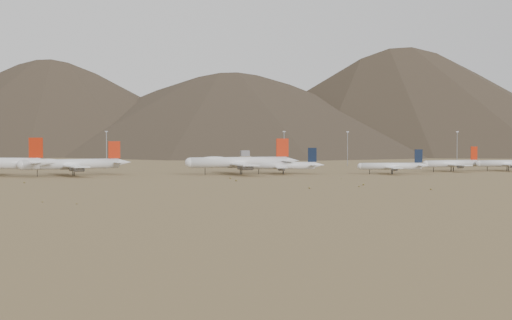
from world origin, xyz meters
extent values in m
plane|color=olive|center=(0.00, 0.00, 0.00)|extent=(3000.00, 3000.00, 0.00)
cone|color=silver|center=(-96.34, 30.57, 7.76)|extent=(11.94, 8.42, 5.58)
cube|color=silver|center=(-100.94, 31.93, 7.92)|extent=(11.12, 21.57, 0.37)
cube|color=#B0220B|center=(-102.09, 32.28, 15.90)|extent=(7.63, 2.75, 11.00)
cylinder|color=slate|center=(-123.74, 60.50, 4.83)|extent=(6.54, 4.38, 2.79)
cylinder|color=silver|center=(-83.70, 39.54, 6.57)|extent=(52.96, 22.51, 5.58)
sphere|color=silver|center=(-109.29, 30.93, 6.57)|extent=(5.47, 5.47, 5.47)
cone|color=silver|center=(-55.04, 49.19, 6.99)|extent=(10.81, 7.86, 5.02)
cube|color=silver|center=(-84.72, 39.20, 5.73)|extent=(23.98, 49.67, 0.70)
cube|color=silver|center=(-59.13, 47.81, 7.13)|extent=(10.61, 19.38, 0.33)
cube|color=#B0220B|center=(-60.16, 47.46, 14.31)|extent=(6.81, 2.72, 9.90)
cylinder|color=black|center=(-101.61, 33.51, 1.89)|extent=(0.36, 0.36, 3.78)
cylinder|color=black|center=(-83.12, 41.21, 1.89)|extent=(0.45, 0.45, 3.78)
cylinder|color=black|center=(-82.23, 38.56, 1.89)|extent=(0.45, 0.45, 3.78)
ellipsoid|color=silver|center=(-97.01, 35.06, 8.10)|extent=(17.71, 9.48, 3.35)
cylinder|color=slate|center=(-87.88, 48.58, 4.35)|extent=(5.92, 4.10, 2.51)
cylinder|color=slate|center=(-81.57, 29.81, 4.35)|extent=(5.92, 4.10, 2.51)
cylinder|color=slate|center=(-90.72, 57.02, 4.35)|extent=(5.92, 4.10, 2.51)
cylinder|color=slate|center=(-78.72, 21.37, 4.35)|extent=(5.92, 4.10, 2.51)
cylinder|color=silver|center=(10.90, 35.08, 7.08)|extent=(58.53, 13.07, 6.02)
sphere|color=silver|center=(-17.99, 31.53, 7.08)|extent=(5.90, 5.90, 5.90)
cone|color=silver|center=(43.27, 39.06, 7.54)|extent=(11.06, 6.65, 5.42)
cube|color=silver|center=(9.75, 34.94, 6.18)|extent=(15.76, 54.12, 0.75)
cube|color=silver|center=(38.65, 38.49, 7.69)|extent=(7.68, 20.77, 0.36)
cube|color=#B0220B|center=(37.49, 38.35, 15.43)|extent=(7.58, 1.46, 10.68)
cylinder|color=black|center=(-9.32, 32.59, 2.04)|extent=(0.39, 0.39, 4.08)
cylinder|color=black|center=(11.88, 36.71, 2.04)|extent=(0.49, 0.49, 4.08)
cylinder|color=black|center=(12.24, 33.73, 2.04)|extent=(0.49, 0.49, 4.08)
ellipsoid|color=silver|center=(-4.12, 33.23, 8.74)|extent=(19.05, 6.75, 3.61)
cylinder|color=slate|center=(8.45, 45.53, 4.69)|extent=(6.11, 3.40, 2.71)
cylinder|color=slate|center=(11.05, 24.34, 4.69)|extent=(6.11, 3.40, 2.71)
cylinder|color=slate|center=(7.27, 55.07, 4.69)|extent=(6.11, 3.40, 2.71)
cylinder|color=slate|center=(12.22, 14.80, 4.69)|extent=(6.11, 3.40, 2.71)
cylinder|color=silver|center=(36.07, 33.64, 4.98)|extent=(38.86, 10.87, 4.20)
sphere|color=silver|center=(17.01, 37.01, 4.98)|extent=(4.12, 4.12, 4.12)
cone|color=silver|center=(57.43, 29.87, 5.29)|extent=(7.52, 4.94, 3.78)
cube|color=silver|center=(35.31, 33.78, 4.35)|extent=(11.87, 33.76, 0.53)
cube|color=silver|center=(54.38, 30.41, 5.40)|extent=(5.62, 13.02, 0.25)
cube|color=black|center=(53.61, 30.54, 11.23)|extent=(5.02, 1.25, 8.30)
cylinder|color=black|center=(22.73, 36.00, 1.44)|extent=(0.44, 0.44, 2.88)
cylinder|color=black|center=(37.02, 34.54, 1.44)|extent=(0.55, 0.55, 2.88)
cylinder|color=black|center=(36.65, 32.47, 1.44)|extent=(0.55, 0.55, 2.88)
cylinder|color=slate|center=(36.93, 42.93, 3.31)|extent=(4.14, 2.54, 1.89)
cylinder|color=slate|center=(33.70, 24.62, 3.31)|extent=(4.14, 2.54, 1.89)
cylinder|color=silver|center=(98.24, 20.01, 4.67)|extent=(36.54, 6.69, 3.95)
sphere|color=silver|center=(80.12, 21.39, 4.67)|extent=(3.87, 3.87, 3.87)
cone|color=silver|center=(118.53, 18.47, 4.97)|extent=(6.79, 4.04, 3.55)
cube|color=silver|center=(97.51, 20.07, 4.08)|extent=(8.16, 31.50, 0.49)
cube|color=silver|center=(115.63, 18.69, 5.07)|extent=(4.16, 12.05, 0.24)
cube|color=black|center=(114.91, 18.74, 10.54)|extent=(4.74, 0.71, 7.79)
cylinder|color=black|center=(85.56, 20.98, 1.35)|extent=(0.42, 0.42, 2.70)
cylinder|color=black|center=(99.04, 20.94, 1.35)|extent=(0.52, 0.52, 2.70)
cylinder|color=black|center=(98.89, 18.97, 1.35)|extent=(0.52, 0.52, 2.70)
cylinder|color=slate|center=(98.18, 28.76, 3.10)|extent=(3.76, 2.05, 1.78)
cylinder|color=slate|center=(96.85, 11.37, 3.10)|extent=(3.76, 2.05, 1.78)
cylinder|color=silver|center=(146.65, 40.39, 5.04)|extent=(39.13, 12.85, 4.25)
sphere|color=silver|center=(127.55, 36.04, 5.04)|extent=(4.17, 4.17, 4.17)
cone|color=silver|center=(168.03, 45.27, 5.35)|extent=(7.72, 5.30, 3.83)
cube|color=silver|center=(145.88, 40.22, 4.40)|extent=(13.57, 34.12, 0.53)
cube|color=silver|center=(164.97, 44.57, 5.46)|extent=(6.27, 13.22, 0.26)
cube|color=#B0220B|center=(164.21, 44.40, 11.36)|extent=(5.05, 1.50, 8.39)
cylinder|color=black|center=(133.28, 37.35, 1.45)|extent=(0.45, 0.45, 2.91)
cylinder|color=black|center=(147.17, 41.61, 1.45)|extent=(0.56, 0.56, 2.91)
cylinder|color=black|center=(147.65, 39.53, 1.45)|extent=(0.56, 0.56, 2.91)
cylinder|color=slate|center=(143.79, 49.38, 3.34)|extent=(4.24, 2.74, 1.91)
cylinder|color=slate|center=(147.97, 31.06, 3.34)|extent=(4.24, 2.74, 1.91)
cylinder|color=silver|center=(184.40, 39.75, 4.89)|extent=(38.12, 5.25, 4.13)
sphere|color=silver|center=(165.40, 40.31, 4.89)|extent=(4.05, 4.05, 4.05)
cube|color=silver|center=(183.64, 39.77, 4.27)|extent=(7.04, 32.75, 0.52)
cylinder|color=black|center=(171.10, 40.15, 1.41)|extent=(0.43, 0.43, 2.82)
cylinder|color=black|center=(185.19, 40.76, 1.41)|extent=(0.54, 0.54, 2.82)
cylinder|color=black|center=(185.13, 38.70, 1.41)|extent=(0.54, 0.54, 2.82)
cylinder|color=slate|center=(183.91, 48.90, 3.25)|extent=(3.86, 1.97, 1.86)
cube|color=gray|center=(30.00, 120.00, 4.00)|extent=(8.00, 8.00, 8.00)
cube|color=slate|center=(30.00, 120.00, 10.00)|extent=(6.00, 6.00, 4.00)
cylinder|color=gray|center=(-65.18, 123.12, 12.50)|extent=(0.50, 0.50, 25.00)
cube|color=gray|center=(-65.18, 123.12, 25.30)|extent=(2.00, 0.60, 0.80)
cylinder|color=gray|center=(56.23, 111.24, 12.50)|extent=(0.50, 0.50, 25.00)
cube|color=gray|center=(56.23, 111.24, 25.30)|extent=(2.00, 0.60, 0.80)
cylinder|color=gray|center=(110.15, 133.61, 12.50)|extent=(0.50, 0.50, 25.00)
cube|color=gray|center=(110.15, 133.61, 25.30)|extent=(2.00, 0.60, 0.80)
cylinder|color=gray|center=(191.24, 119.87, 12.50)|extent=(0.50, 0.50, 25.00)
cube|color=gray|center=(191.24, 119.87, 25.30)|extent=(2.00, 0.60, 0.80)
ellipsoid|color=olive|center=(-72.71, -131.31, 0.17)|extent=(0.63, 0.63, 0.35)
ellipsoid|color=olive|center=(20.71, -80.71, 0.39)|extent=(0.91, 0.91, 0.79)
ellipsoid|color=olive|center=(68.44, -96.76, 0.32)|extent=(0.89, 0.89, 0.63)
ellipsoid|color=olive|center=(50.36, -65.57, 0.44)|extent=(0.99, 0.99, 0.87)
ellipsoid|color=olive|center=(44.97, -74.82, 0.24)|extent=(0.96, 0.96, 0.49)
ellipsoid|color=olive|center=(-1.43, -26.24, 0.48)|extent=(1.09, 1.09, 0.96)
ellipsoid|color=olive|center=(-84.37, -122.58, 0.19)|extent=(0.62, 0.62, 0.38)
ellipsoid|color=olive|center=(-0.94, -5.52, 0.43)|extent=(1.09, 1.09, 0.85)
ellipsoid|color=olive|center=(55.43, -17.74, 0.15)|extent=(0.53, 0.53, 0.31)
ellipsoid|color=olive|center=(-102.25, -19.56, 0.35)|extent=(0.95, 0.95, 0.69)
camera|label=1|loc=(-60.99, -371.41, 22.58)|focal=50.00mm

